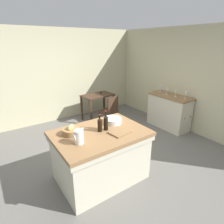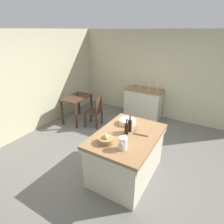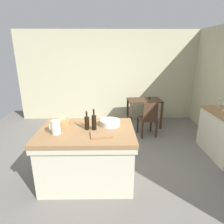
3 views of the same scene
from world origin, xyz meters
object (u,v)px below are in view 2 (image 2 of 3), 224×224
Objects in this scene: writing_desk at (77,101)px; bread_basket at (106,140)px; wine_bottle_dark at (130,125)px; island_table at (126,153)px; cutting_board at (143,131)px; wooden_chair at (95,111)px; wash_bowl at (127,122)px; wine_glass_far_left at (158,87)px; side_cabinet at (143,103)px; wine_glass_left at (149,86)px; wine_bottle_amber at (127,128)px; wine_glass_right at (133,83)px; pitcher at (123,143)px; wine_glass_middle at (140,85)px.

bread_basket is (-1.72, -2.12, 0.30)m from writing_desk.
island_table is at bearing -174.90° from wine_bottle_dark.
wooden_chair is at bearing 59.99° from cutting_board.
wooden_chair is at bearing -91.25° from writing_desk.
island_table is 0.61m from wash_bowl.
wooden_chair is 4.68× the size of wine_glass_far_left.
side_cabinet is 6.38× the size of wine_glass_left.
wooden_chair is at bearing 40.42° from bread_basket.
wine_glass_far_left is 0.26m from wine_glass_left.
wine_bottle_amber is 2.87m from wine_glass_right.
island_table is 5.98× the size of pitcher.
wine_bottle_amber is 1.55× the size of wine_glass_far_left.
wine_glass_right is at bearing 28.72° from cutting_board.
side_cabinet is 4.48× the size of bread_basket.
writing_desk is 3.64× the size of bread_basket.
pitcher is at bearing -162.04° from wine_glass_middle.
island_table is at bearing 138.87° from cutting_board.
wine_bottle_amber is at bearing 134.87° from cutting_board.
writing_desk is (-1.29, 1.60, 0.19)m from side_cabinet.
wine_glass_far_left reaches higher than bread_basket.
writing_desk is 2.61m from wine_bottle_dark.
wine_glass_far_left reaches higher than cutting_board.
wine_glass_left is at bearing -90.36° from wine_glass_middle.
wash_bowl is (-2.24, -0.53, 0.47)m from side_cabinet.
cutting_board is 1.02× the size of wine_bottle_amber.
side_cabinet is 6.13× the size of wine_glass_far_left.
side_cabinet is 3.52× the size of wine_bottle_dark.
wine_glass_middle is at bearing 23.94° from cutting_board.
writing_desk is 2.74m from cutting_board.
wine_bottle_amber reaches higher than bread_basket.
wash_bowl is 1.76× the size of wine_glass_left.
side_cabinet is at bearing 13.32° from wash_bowl.
wine_glass_right is (1.36, -0.51, 0.55)m from wooden_chair.
wine_glass_middle is 0.87× the size of wine_glass_right.
wooden_chair is (1.30, 1.64, 0.00)m from island_table.
wash_bowl is at bearing -0.29° from bread_basket.
wine_bottle_dark reaches higher than wine_bottle_amber.
pitcher reaches higher than wash_bowl.
wine_glass_far_left is (3.08, 0.44, 0.05)m from pitcher.
wine_bottle_dark is 1.12× the size of wine_bottle_amber.
wine_glass_right reaches higher than side_cabinet.
wash_bowl is 1.06× the size of cutting_board.
wash_bowl reaches higher than cutting_board.
wooden_chair is 2.95× the size of cutting_board.
wine_glass_far_left is at bearing 6.23° from wine_bottle_amber.
wine_glass_far_left is at bearing 6.65° from island_table.
side_cabinet is at bearing 9.90° from bread_basket.
wine_glass_middle is (1.31, -0.79, 0.54)m from wooden_chair.
wine_bottle_dark reaches higher than side_cabinet.
wine_bottle_dark reaches higher than cutting_board.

